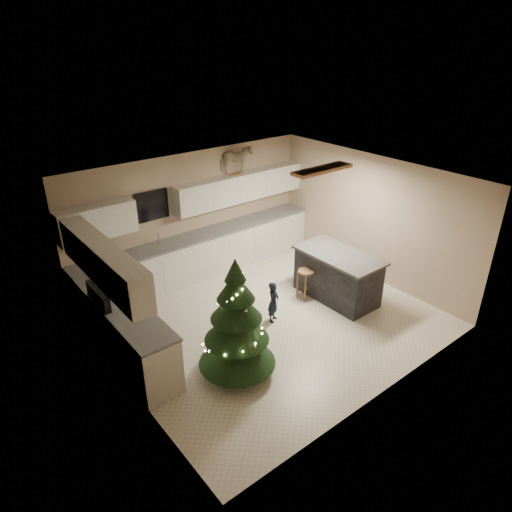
# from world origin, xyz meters

# --- Properties ---
(ground_plane) EXTENTS (5.50, 5.50, 0.00)m
(ground_plane) POSITION_xyz_m (0.00, 0.00, 0.00)
(ground_plane) COLOR beige
(room_shell) EXTENTS (5.52, 5.02, 2.61)m
(room_shell) POSITION_xyz_m (0.02, 0.00, 1.75)
(room_shell) COLOR tan
(room_shell) RESTS_ON ground_plane
(cabinetry) EXTENTS (5.50, 3.20, 2.00)m
(cabinetry) POSITION_xyz_m (-0.91, 1.65, 0.76)
(cabinetry) COLOR silver
(cabinetry) RESTS_ON ground_plane
(island) EXTENTS (0.90, 1.70, 0.95)m
(island) POSITION_xyz_m (1.54, -0.25, 0.48)
(island) COLOR black
(island) RESTS_ON ground_plane
(bar_stool) EXTENTS (0.32, 0.32, 0.60)m
(bar_stool) POSITION_xyz_m (1.05, 0.11, 0.46)
(bar_stool) COLOR brown
(bar_stool) RESTS_ON ground_plane
(christmas_tree) EXTENTS (1.23, 1.18, 1.96)m
(christmas_tree) POSITION_xyz_m (-1.29, -0.80, 0.80)
(christmas_tree) COLOR #3F2816
(christmas_tree) RESTS_ON ground_plane
(toddler) EXTENTS (0.34, 0.30, 0.78)m
(toddler) POSITION_xyz_m (0.05, -0.09, 0.39)
(toddler) COLOR black
(toddler) RESTS_ON ground_plane
(rocking_horse) EXTENTS (0.77, 0.57, 0.61)m
(rocking_horse) POSITION_xyz_m (1.02, 2.33, 2.32)
(rocking_horse) COLOR brown
(rocking_horse) RESTS_ON cabinetry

